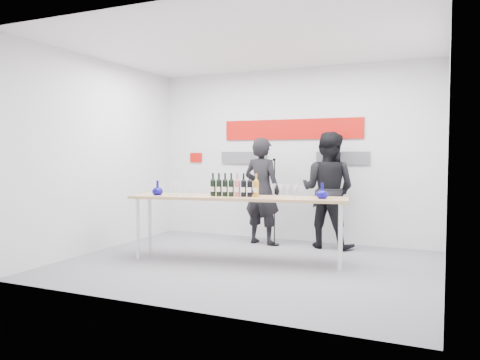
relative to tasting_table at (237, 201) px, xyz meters
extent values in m
plane|color=slate|center=(0.21, -0.13, -0.85)|extent=(5.00, 5.00, 0.00)
cube|color=silver|center=(0.21, 1.87, 0.65)|extent=(5.00, 0.04, 3.00)
cube|color=#BA0E07|center=(0.21, 1.84, 1.10)|extent=(2.50, 0.02, 0.35)
cube|color=#59595E|center=(-0.69, 1.84, 0.60)|extent=(0.90, 0.02, 0.22)
cube|color=#59595E|center=(1.11, 1.84, 0.60)|extent=(0.90, 0.02, 0.22)
cube|color=#BA0E07|center=(-1.69, 1.84, 0.60)|extent=(0.25, 0.02, 0.18)
cube|color=tan|center=(0.00, 0.00, 0.05)|extent=(3.14, 1.15, 0.04)
cylinder|color=silver|center=(-1.38, -0.46, -0.41)|extent=(0.05, 0.05, 0.88)
cylinder|color=silver|center=(1.45, 0.05, -0.41)|extent=(0.05, 0.05, 0.88)
cylinder|color=silver|center=(-1.45, -0.05, -0.41)|extent=(0.05, 0.05, 0.88)
cylinder|color=silver|center=(1.38, 0.46, -0.41)|extent=(0.05, 0.05, 0.88)
imported|color=black|center=(-0.14, 1.33, 0.04)|extent=(0.71, 0.53, 1.79)
imported|color=black|center=(0.95, 1.48, 0.08)|extent=(1.01, 0.84, 1.87)
cylinder|color=black|center=(0.10, 1.29, -0.84)|extent=(0.17, 0.17, 0.02)
cylinder|color=black|center=(0.10, 1.29, -0.15)|extent=(0.02, 0.02, 1.41)
sphere|color=black|center=(0.10, 1.26, 0.57)|extent=(0.05, 0.05, 0.05)
camera|label=1|loc=(2.70, -6.00, 0.68)|focal=35.00mm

